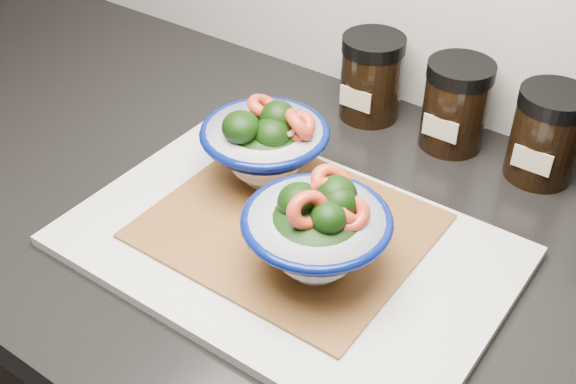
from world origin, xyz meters
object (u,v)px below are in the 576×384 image
Objects in this scene: spice_jar_a at (371,77)px; bowl_right at (318,232)px; bowl_left at (266,144)px; spice_jar_c at (547,135)px; spice_jar_b at (456,105)px; cutting_board at (287,246)px.

bowl_right is at bearing -68.89° from spice_jar_a.
spice_jar_a is at bearing 86.13° from bowl_left.
bowl_left is at bearing -139.65° from spice_jar_c.
spice_jar_b is (0.13, 0.21, -0.01)m from bowl_left.
spice_jar_c is at bearing 0.00° from spice_jar_a.
bowl_left is 1.29× the size of spice_jar_c.
bowl_left is 0.25m from spice_jar_b.
bowl_right reaches higher than spice_jar_b.
spice_jar_a is 1.00× the size of spice_jar_b.
bowl_left is at bearing 137.97° from cutting_board.
cutting_board is at bearing 161.08° from bowl_right.
bowl_right is 1.29× the size of spice_jar_c.
spice_jar_a is at bearing 180.00° from spice_jar_b.
spice_jar_a and spice_jar_b have the same top height.
spice_jar_b is at bearing 89.38° from bowl_right.
bowl_right reaches higher than spice_jar_a.
spice_jar_a is 0.23m from spice_jar_c.
bowl_right is at bearing -90.62° from spice_jar_b.
spice_jar_c is (0.12, 0.30, -0.01)m from bowl_right.
spice_jar_a is (-0.12, 0.30, -0.01)m from bowl_right.
cutting_board is 3.98× the size of spice_jar_b.
cutting_board is 0.30m from spice_jar_a.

